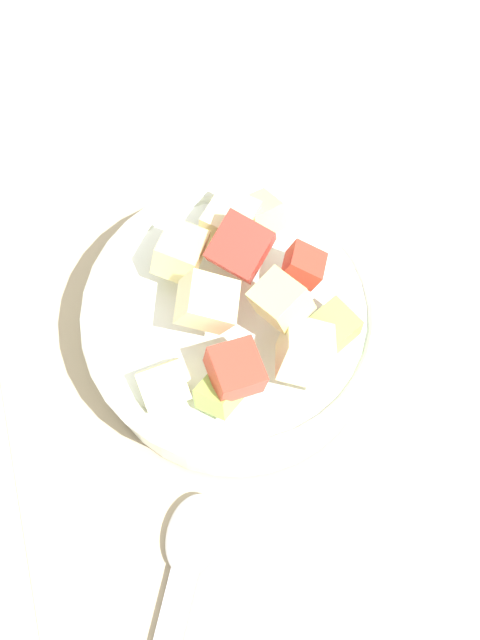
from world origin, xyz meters
name	(u,v)px	position (x,y,z in m)	size (l,w,h in m)	color
ground_plane	(242,372)	(0.00, 0.00, 0.00)	(2.40, 2.40, 0.00)	silver
placemat	(242,370)	(0.00, 0.00, 0.00)	(0.49, 0.35, 0.01)	tan
salad_bowl	(240,324)	(-0.02, 0.00, 0.05)	(0.21, 0.21, 0.12)	white
serving_spoon	(175,610)	(0.15, -0.08, 0.01)	(0.22, 0.13, 0.01)	#B7B7BC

